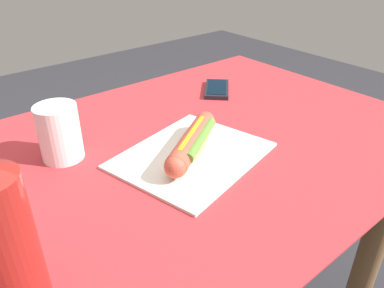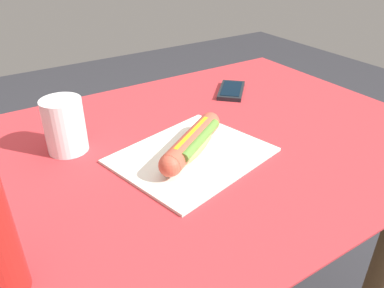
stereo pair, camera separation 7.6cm
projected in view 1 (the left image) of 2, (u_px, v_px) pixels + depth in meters
name	position (u px, v px, depth m)	size (l,w,h in m)	color
dining_table	(184.00, 198.00, 0.88)	(1.15, 0.78, 0.74)	brown
paper_wrapper	(192.00, 155.00, 0.77)	(0.29, 0.24, 0.01)	silver
hot_dog	(192.00, 142.00, 0.76)	(0.21, 0.15, 0.05)	tan
cell_phone	(217.00, 89.00, 1.08)	(0.14, 0.14, 0.01)	black
soda_bottle	(3.00, 241.00, 0.41)	(0.07, 0.07, 0.25)	maroon
drinking_cup	(59.00, 133.00, 0.75)	(0.08, 0.08, 0.11)	white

